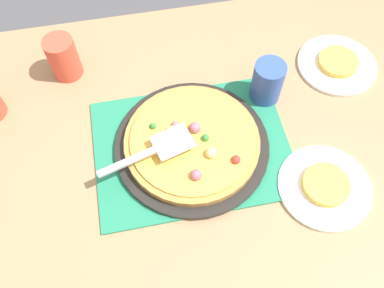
{
  "coord_description": "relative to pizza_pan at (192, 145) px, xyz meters",
  "views": [
    {
      "loc": [
        0.09,
        0.48,
        1.62
      ],
      "look_at": [
        0.0,
        0.0,
        0.77
      ],
      "focal_mm": 37.55,
      "sensor_mm": 36.0,
      "label": 1
    }
  ],
  "objects": [
    {
      "name": "served_slice_left",
      "position": [
        -0.45,
        -0.18,
        0.01
      ],
      "size": [
        0.11,
        0.11,
        0.02
      ],
      "primitive_type": "cylinder",
      "color": "#EAB747",
      "rests_on": "plate_near_left"
    },
    {
      "name": "cup_near",
      "position": [
        0.29,
        -0.3,
        0.05
      ],
      "size": [
        0.08,
        0.08,
        0.12
      ],
      "primitive_type": "cylinder",
      "color": "#E04C38",
      "rests_on": "dining_table"
    },
    {
      "name": "served_slice_right",
      "position": [
        -0.29,
        0.17,
        0.01
      ],
      "size": [
        0.11,
        0.11,
        0.02
      ],
      "primitive_type": "cylinder",
      "color": "#EAB747",
      "rests_on": "plate_far_right"
    },
    {
      "name": "pizza_pan",
      "position": [
        0.0,
        0.0,
        0.0
      ],
      "size": [
        0.38,
        0.38,
        0.01
      ],
      "primitive_type": "cylinder",
      "color": "black",
      "rests_on": "placemat"
    },
    {
      "name": "plate_far_right",
      "position": [
        -0.29,
        0.17,
        -0.01
      ],
      "size": [
        0.22,
        0.22,
        0.01
      ],
      "primitive_type": "cylinder",
      "color": "white",
      "rests_on": "dining_table"
    },
    {
      "name": "cup_far",
      "position": [
        -0.22,
        -0.12,
        0.05
      ],
      "size": [
        0.08,
        0.08,
        0.12
      ],
      "primitive_type": "cylinder",
      "color": "#3351AD",
      "rests_on": "dining_table"
    },
    {
      "name": "plate_near_left",
      "position": [
        -0.45,
        -0.18,
        -0.01
      ],
      "size": [
        0.22,
        0.22,
        0.01
      ],
      "primitive_type": "cylinder",
      "color": "white",
      "rests_on": "dining_table"
    },
    {
      "name": "dining_table",
      "position": [
        0.0,
        0.0,
        -0.12
      ],
      "size": [
        1.4,
        1.0,
        0.75
      ],
      "color": "#9E7A56",
      "rests_on": "ground_plane"
    },
    {
      "name": "ground_plane",
      "position": [
        0.0,
        0.0,
        -0.76
      ],
      "size": [
        8.0,
        8.0,
        0.0
      ],
      "primitive_type": "plane",
      "color": "#4C4C51"
    },
    {
      "name": "pizza_server",
      "position": [
        0.09,
        0.03,
        0.06
      ],
      "size": [
        0.23,
        0.11,
        0.01
      ],
      "color": "silver",
      "rests_on": "pizza"
    },
    {
      "name": "placemat",
      "position": [
        0.0,
        0.0,
        -0.01
      ],
      "size": [
        0.48,
        0.36,
        0.01
      ],
      "primitive_type": "cube",
      "color": "#237F5B",
      "rests_on": "dining_table"
    },
    {
      "name": "pizza",
      "position": [
        0.0,
        0.0,
        0.02
      ],
      "size": [
        0.33,
        0.33,
        0.05
      ],
      "color": "#B78442",
      "rests_on": "pizza_pan"
    }
  ]
}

